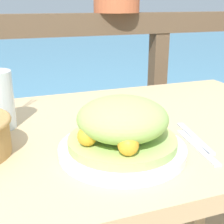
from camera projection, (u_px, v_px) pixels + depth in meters
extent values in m
cube|color=tan|center=(112.00, 134.00, 0.82)|extent=(1.16, 0.70, 0.04)
cube|color=tan|center=(201.00, 170.00, 1.37)|extent=(0.06, 0.06, 0.69)
cube|color=brown|center=(62.00, 25.00, 1.28)|extent=(2.80, 0.08, 0.09)
cube|color=brown|center=(155.00, 124.00, 1.60)|extent=(0.07, 0.07, 0.91)
cube|color=teal|center=(24.00, 75.00, 3.75)|extent=(12.00, 4.00, 0.43)
cylinder|color=white|center=(122.00, 149.00, 0.67)|extent=(0.27, 0.27, 0.02)
cylinder|color=#A8C66B|center=(122.00, 141.00, 0.66)|extent=(0.23, 0.23, 0.02)
ellipsoid|color=#9EC660|center=(123.00, 118.00, 0.64)|extent=(0.19, 0.19, 0.09)
sphere|color=#F9A328|center=(156.00, 123.00, 0.68)|extent=(0.04, 0.04, 0.04)
sphere|color=#F9A328|center=(103.00, 117.00, 0.72)|extent=(0.04, 0.04, 0.04)
sphere|color=#F9A328|center=(87.00, 136.00, 0.61)|extent=(0.04, 0.04, 0.04)
sphere|color=#F9A328|center=(128.00, 145.00, 0.58)|extent=(0.04, 0.04, 0.04)
cube|color=silver|center=(197.00, 147.00, 0.70)|extent=(0.04, 0.18, 0.00)
cube|color=silver|center=(194.00, 137.00, 0.74)|extent=(0.05, 0.18, 0.00)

